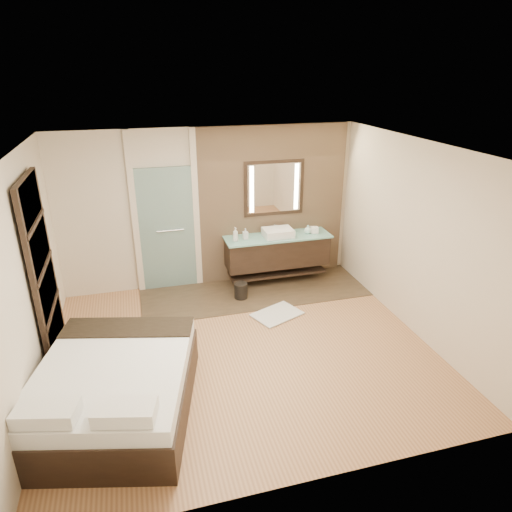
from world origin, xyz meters
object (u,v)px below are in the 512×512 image
object	(u,v)px
mirror_unit	(274,188)
vanity	(277,251)
waste_bin	(241,291)
bed	(114,389)

from	to	relation	value
mirror_unit	vanity	bearing A→B (deg)	-90.00
mirror_unit	waste_bin	bearing A→B (deg)	-137.39
vanity	mirror_unit	size ratio (longest dim) A/B	1.75
mirror_unit	bed	xyz separation A→B (m)	(-2.75, -2.97, -1.33)
vanity	bed	xyz separation A→B (m)	(-2.75, -2.74, -0.26)
vanity	waste_bin	size ratio (longest dim) A/B	6.77
vanity	bed	bearing A→B (deg)	-135.18
vanity	mirror_unit	xyz separation A→B (m)	(0.00, 0.24, 1.07)
mirror_unit	bed	bearing A→B (deg)	-132.78
bed	waste_bin	bearing A→B (deg)	62.99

